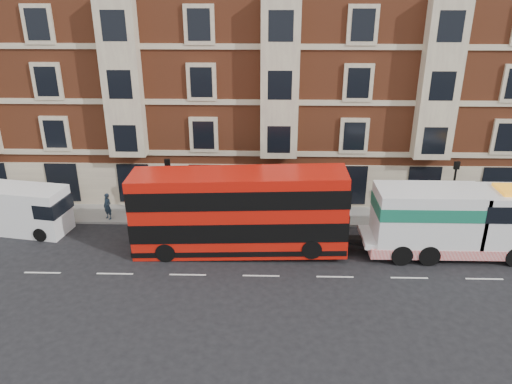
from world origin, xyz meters
TOP-DOWN VIEW (x-y plane):
  - ground at (0.00, 0.00)m, footprint 120.00×120.00m
  - sidewalk at (0.00, 7.50)m, footprint 90.00×3.00m
  - victorian_terrace at (0.50, 15.00)m, footprint 45.00×12.00m
  - lamp_post_west at (-6.00, 6.20)m, footprint 0.35×0.15m
  - lamp_post_east at (12.00, 6.20)m, footprint 0.35×0.15m
  - double_decker_bus at (-1.32, 2.68)m, footprint 12.22×2.81m
  - tow_truck at (10.75, 2.68)m, footprint 9.79×2.89m
  - box_van at (-15.20, 5.00)m, footprint 5.99×3.19m
  - pedestrian at (-10.26, 6.55)m, footprint 0.78×0.71m

SIDE VIEW (x-z plane):
  - ground at x=0.00m, z-range 0.00..0.00m
  - sidewalk at x=0.00m, z-range 0.00..0.15m
  - pedestrian at x=-10.26m, z-range 0.15..1.94m
  - box_van at x=-15.20m, z-range -0.02..2.94m
  - tow_truck at x=10.75m, z-range 0.12..4.20m
  - double_decker_bus at x=-1.32m, z-range 0.15..5.09m
  - lamp_post_west at x=-6.00m, z-range 0.50..4.85m
  - lamp_post_east at x=12.00m, z-range 0.50..4.85m
  - victorian_terrace at x=0.50m, z-range -0.13..20.27m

